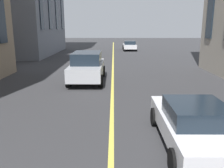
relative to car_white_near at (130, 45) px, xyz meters
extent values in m
cube|color=#D8C64C|center=(-22.09, 2.40, -0.70)|extent=(80.00, 0.16, 0.01)
cube|color=silver|center=(0.05, 0.00, -0.11)|extent=(4.40, 1.80, 0.55)
cube|color=#19232D|center=(-0.17, 0.00, 0.42)|extent=(1.85, 1.58, 0.50)
cylinder|color=black|center=(1.50, 0.86, -0.38)|extent=(0.64, 0.22, 0.64)
cylinder|color=black|center=(1.50, -0.86, -0.38)|extent=(0.64, 0.22, 0.64)
cylinder|color=black|center=(-1.40, 0.86, -0.38)|extent=(0.64, 0.22, 0.64)
cylinder|color=black|center=(-1.40, -0.86, -0.38)|extent=(0.64, 0.22, 0.64)
cube|color=silver|center=(-28.96, -0.01, -0.11)|extent=(4.40, 1.80, 0.55)
cube|color=#19232D|center=(-29.18, -0.01, 0.42)|extent=(1.85, 1.58, 0.50)
cylinder|color=black|center=(-27.51, 0.86, -0.38)|extent=(0.64, 0.22, 0.64)
cylinder|color=black|center=(-27.51, -0.87, -0.38)|extent=(0.64, 0.22, 0.64)
cylinder|color=black|center=(-30.41, 0.86, -0.38)|extent=(0.64, 0.22, 0.64)
cube|color=#B7BABF|center=(-20.51, 4.02, 0.08)|extent=(4.70, 1.95, 0.80)
cube|color=#19232D|center=(-20.51, 4.02, 0.83)|extent=(2.59, 1.72, 0.70)
cylinder|color=black|center=(-22.06, 3.08, -0.32)|extent=(0.76, 0.27, 0.76)
cylinder|color=black|center=(-22.06, 4.95, -0.32)|extent=(0.76, 0.27, 0.76)
cylinder|color=black|center=(-18.96, 3.08, -0.32)|extent=(0.76, 0.27, 0.76)
cylinder|color=black|center=(-18.96, 4.95, -0.32)|extent=(0.76, 0.27, 0.76)
camera|label=1|loc=(-35.57, 2.33, 2.77)|focal=38.46mm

